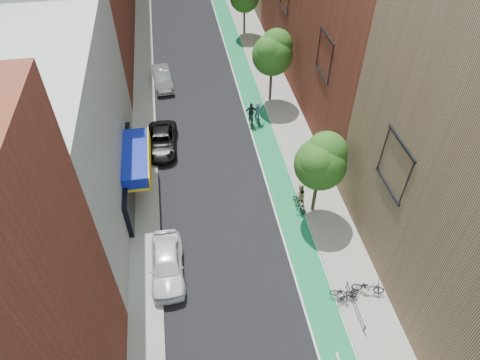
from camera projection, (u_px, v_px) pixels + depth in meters
name	position (u px, v px, depth m)	size (l,w,h in m)	color
bike_lane	(249.00, 90.00, 41.21)	(2.00, 68.00, 0.01)	#167F57
sidewalk_left	(144.00, 99.00, 39.98)	(2.00, 68.00, 0.15)	gray
sidewalk_right	(274.00, 88.00, 41.45)	(3.00, 68.00, 0.15)	gray
building_left_white	(49.00, 132.00, 26.76)	(8.00, 20.00, 12.00)	silver
tree_near	(321.00, 161.00, 26.84)	(3.40, 3.36, 6.42)	#332619
tree_mid	(273.00, 52.00, 36.60)	(3.55, 3.53, 6.74)	#332619
parked_car_white	(167.00, 264.00, 25.82)	(1.98, 4.93, 1.68)	white
parked_car_black	(162.00, 141.00, 34.54)	(2.32, 5.04, 1.40)	black
parked_car_silver	(162.00, 78.00, 41.38)	(1.62, 4.66, 1.53)	gray
cyclist_lane_near	(299.00, 199.00, 29.62)	(0.98, 1.81, 2.13)	black
cyclist_lane_mid	(251.00, 117.00, 36.70)	(1.10, 1.73, 2.16)	black
cyclist_lane_far	(257.00, 113.00, 36.95)	(1.13, 1.59, 1.98)	black
parked_bike_near	(344.00, 292.00, 24.73)	(0.56, 1.61, 0.84)	black
parked_bike_mid	(348.00, 295.00, 24.59)	(0.42, 1.49, 0.89)	black
parked_bike_far	(368.00, 287.00, 24.91)	(0.66, 1.89, 0.99)	black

